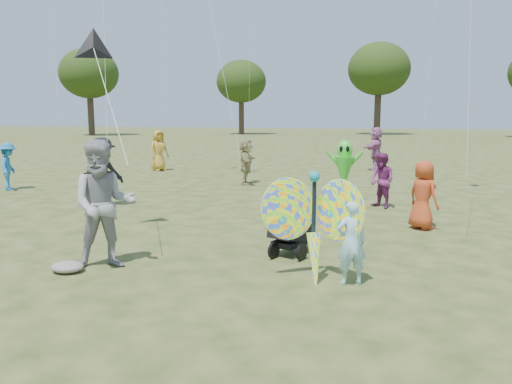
% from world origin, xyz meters
% --- Properties ---
extents(ground, '(160.00, 160.00, 0.00)m').
position_xyz_m(ground, '(0.00, 0.00, 0.00)').
color(ground, '#51592B').
rests_on(ground, ground).
extents(child_girl, '(0.54, 0.46, 1.26)m').
position_xyz_m(child_girl, '(1.52, 0.19, 0.63)').
color(child_girl, '#A3D9E7').
rests_on(child_girl, ground).
extents(adult_man, '(1.25, 1.16, 2.06)m').
position_xyz_m(adult_man, '(-2.35, 0.09, 1.03)').
color(adult_man, '#99989E').
rests_on(adult_man, ground).
extents(grey_bag, '(0.52, 0.43, 0.17)m').
position_xyz_m(grey_bag, '(-2.83, -0.26, 0.08)').
color(grey_bag, gray).
rests_on(grey_bag, ground).
extents(crowd_a, '(0.84, 0.85, 1.48)m').
position_xyz_m(crowd_a, '(2.85, 4.15, 0.74)').
color(crowd_a, '#B7411D').
rests_on(crowd_a, ground).
extents(crowd_b, '(1.11, 1.37, 1.85)m').
position_xyz_m(crowd_b, '(-5.17, 4.89, 0.92)').
color(crowd_b, black).
rests_on(crowd_b, ground).
extents(crowd_d, '(0.65, 1.54, 1.61)m').
position_xyz_m(crowd_d, '(-2.57, 10.00, 0.80)').
color(crowd_d, tan).
rests_on(crowd_d, ground).
extents(crowd_e, '(0.89, 0.89, 1.46)m').
position_xyz_m(crowd_e, '(2.03, 6.44, 0.73)').
color(crowd_e, '#742662').
rests_on(crowd_e, ground).
extents(crowd_g, '(0.97, 1.03, 1.78)m').
position_xyz_m(crowd_g, '(-7.32, 13.19, 0.89)').
color(crowd_g, gold).
rests_on(crowd_g, ground).
extents(crowd_i, '(0.96, 1.15, 1.54)m').
position_xyz_m(crowd_i, '(-9.75, 6.90, 0.77)').
color(crowd_i, '#206FB0').
rests_on(crowd_i, ground).
extents(crowd_j, '(1.11, 1.85, 1.90)m').
position_xyz_m(crowd_j, '(1.85, 15.78, 0.95)').
color(crowd_j, '#B2659E').
rests_on(crowd_j, ground).
extents(jogging_stroller, '(0.76, 1.14, 1.09)m').
position_xyz_m(jogging_stroller, '(0.42, 1.60, 0.61)').
color(jogging_stroller, black).
rests_on(jogging_stroller, ground).
extents(butterfly_kite, '(1.74, 0.75, 1.84)m').
position_xyz_m(butterfly_kite, '(0.98, 0.22, 0.84)').
color(butterfly_kite, red).
rests_on(butterfly_kite, ground).
extents(delta_kite_rig, '(2.07, 2.18, 2.48)m').
position_xyz_m(delta_kite_rig, '(-3.55, 2.03, 3.70)').
color(delta_kite_rig, black).
rests_on(delta_kite_rig, ground).
extents(alien_kite, '(1.12, 0.69, 1.74)m').
position_xyz_m(alien_kite, '(0.99, 7.23, 0.97)').
color(alien_kite, green).
rests_on(alien_kite, ground).
extents(tree_line, '(91.78, 33.60, 10.79)m').
position_xyz_m(tree_line, '(3.67, 44.99, 6.86)').
color(tree_line, '#3A2D21').
rests_on(tree_line, ground).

